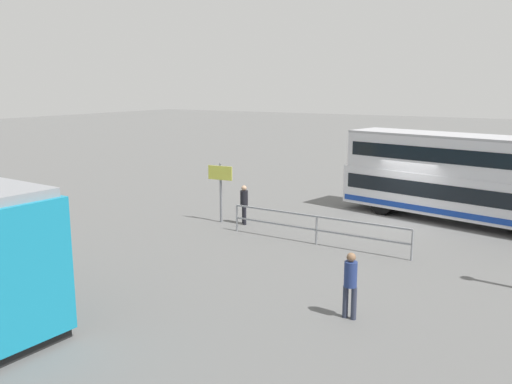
{
  "coord_description": "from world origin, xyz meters",
  "views": [
    {
      "loc": [
        -6.09,
        21.94,
        5.7
      ],
      "look_at": [
        4.34,
        4.55,
        1.68
      ],
      "focal_mm": 37.83,
      "sensor_mm": 36.0,
      "label": 1
    }
  ],
  "objects_px": {
    "pedestrian_near_railing": "(244,202)",
    "pedestrian_crossing": "(350,281)",
    "double_decker_bus": "(465,178)",
    "info_sign": "(220,182)"
  },
  "relations": [
    {
      "from": "pedestrian_near_railing",
      "to": "pedestrian_crossing",
      "type": "xyz_separation_m",
      "value": [
        -7.19,
        6.51,
        0.04
      ]
    },
    {
      "from": "pedestrian_crossing",
      "to": "info_sign",
      "type": "height_order",
      "value": "info_sign"
    },
    {
      "from": "pedestrian_crossing",
      "to": "info_sign",
      "type": "relative_size",
      "value": 0.68
    },
    {
      "from": "double_decker_bus",
      "to": "pedestrian_near_railing",
      "type": "height_order",
      "value": "double_decker_bus"
    },
    {
      "from": "double_decker_bus",
      "to": "pedestrian_crossing",
      "type": "distance_m",
      "value": 11.55
    },
    {
      "from": "pedestrian_crossing",
      "to": "info_sign",
      "type": "distance_m",
      "value": 10.35
    },
    {
      "from": "pedestrian_near_railing",
      "to": "double_decker_bus",
      "type": "bearing_deg",
      "value": -147.17
    },
    {
      "from": "info_sign",
      "to": "pedestrian_crossing",
      "type": "bearing_deg",
      "value": 142.6
    },
    {
      "from": "double_decker_bus",
      "to": "pedestrian_crossing",
      "type": "height_order",
      "value": "double_decker_bus"
    },
    {
      "from": "info_sign",
      "to": "double_decker_bus",
      "type": "bearing_deg",
      "value": -149.11
    }
  ]
}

